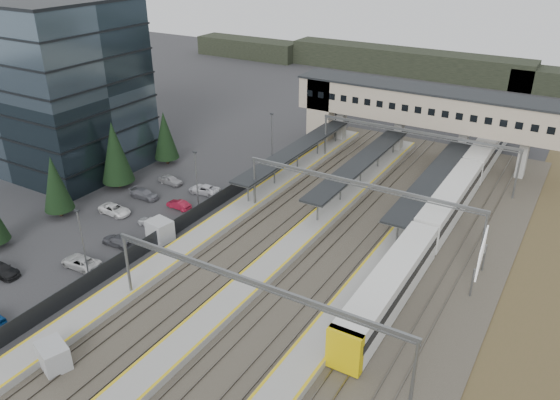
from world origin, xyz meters
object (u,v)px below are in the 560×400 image
Objects in this scene: office_building at (49,85)px; relay_cabin_near at (54,357)px; footbridge at (406,106)px; train at (449,203)px; billboard at (481,254)px; relay_cabin_far at (160,230)px.

office_building is 7.43× the size of relay_cabin_near.
office_building reaches higher than footbridge.
footbridge is at bearing 82.22° from relay_cabin_near.
train reaches higher than relay_cabin_near.
train is at bearing 116.76° from billboard.
billboard is (33.56, 9.64, 2.35)m from relay_cabin_far.
relay_cabin_far is 0.49× the size of billboard.
relay_cabin_near is 0.53× the size of billboard.
footbridge reaches higher than relay_cabin_near.
footbridge reaches higher than relay_cabin_far.
train is at bearing -55.25° from footbridge.
relay_cabin_far is (-6.63, 20.12, 0.08)m from relay_cabin_near.
train is at bearing 12.36° from office_building.
train is (12.30, -17.73, -5.78)m from footbridge.
billboard is at bearing 47.85° from relay_cabin_near.
footbridge is 0.64× the size of train.
relay_cabin_near is 61.14m from footbridge.
billboard is (18.71, -30.45, -4.35)m from footbridge.
billboard is (26.94, 29.76, 2.43)m from relay_cabin_near.
relay_cabin_near is 1.09× the size of relay_cabin_far.
train is (20.52, 42.48, 1.00)m from relay_cabin_near.
relay_cabin_far is 35.18m from train.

